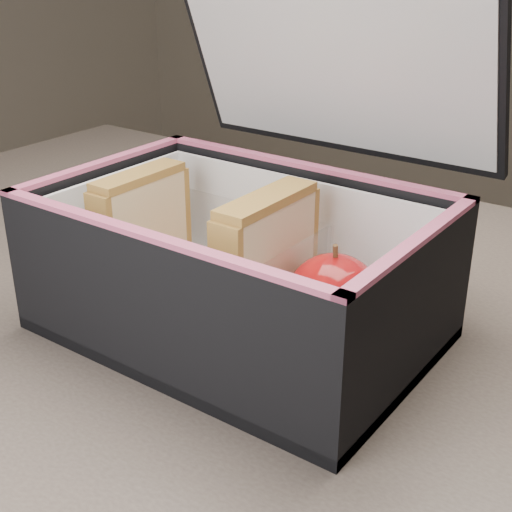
# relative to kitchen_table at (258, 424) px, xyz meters

# --- Properties ---
(kitchen_table) EXTENTS (1.20, 0.80, 0.75)m
(kitchen_table) POSITION_rel_kitchen_table_xyz_m (0.00, 0.00, 0.00)
(kitchen_table) COLOR #66584F
(kitchen_table) RESTS_ON ground
(lunch_bag) EXTENTS (0.29, 0.27, 0.29)m
(lunch_bag) POSITION_rel_kitchen_table_xyz_m (-0.01, -0.00, 0.15)
(lunch_bag) COLOR black
(lunch_bag) RESTS_ON kitchen_table
(plastic_tub) EXTENTS (0.17, 0.12, 0.07)m
(plastic_tub) POSITION_rel_kitchen_table_xyz_m (-0.05, -0.01, 0.14)
(plastic_tub) COLOR white
(plastic_tub) RESTS_ON lunch_bag
(sandwich_left) EXTENTS (0.02, 0.09, 0.10)m
(sandwich_left) POSITION_rel_kitchen_table_xyz_m (-0.11, -0.01, 0.16)
(sandwich_left) COLOR #D6B684
(sandwich_left) RESTS_ON plastic_tub
(sandwich_right) EXTENTS (0.03, 0.09, 0.10)m
(sandwich_right) POSITION_rel_kitchen_table_xyz_m (0.01, -0.01, 0.16)
(sandwich_right) COLOR #D6B684
(sandwich_right) RESTS_ON plastic_tub
(carrot_sticks) EXTENTS (0.05, 0.11, 0.03)m
(carrot_sticks) POSITION_rel_kitchen_table_xyz_m (-0.05, -0.00, 0.12)
(carrot_sticks) COLOR orange
(carrot_sticks) RESTS_ON plastic_tub
(paper_napkin) EXTENTS (0.10, 0.10, 0.01)m
(paper_napkin) POSITION_rel_kitchen_table_xyz_m (0.06, 0.01, 0.11)
(paper_napkin) COLOR white
(paper_napkin) RESTS_ON lunch_bag
(red_apple) EXTENTS (0.08, 0.08, 0.07)m
(red_apple) POSITION_rel_kitchen_table_xyz_m (0.07, -0.00, 0.14)
(red_apple) COLOR maroon
(red_apple) RESTS_ON paper_napkin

